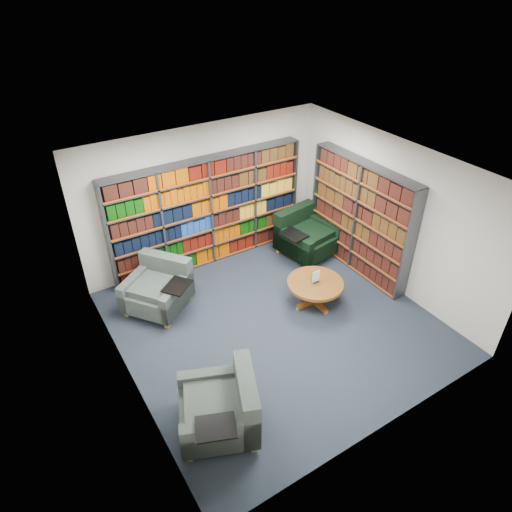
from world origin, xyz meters
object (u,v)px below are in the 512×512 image
chair_teal_left (160,288)px  coffee_table (315,286)px  chair_teal_front (225,409)px  chair_green_right (304,236)px

chair_teal_left → coffee_table: (2.36, -1.44, 0.02)m
chair_teal_left → chair_teal_front: bearing=-95.1°
chair_green_right → chair_teal_front: size_ratio=0.98×
chair_teal_front → coffee_table: (2.62, 1.44, 0.01)m
chair_teal_left → chair_green_right: 3.24m
chair_green_right → coffee_table: (-0.87, -1.48, 0.00)m
chair_teal_front → coffee_table: bearing=28.7°
chair_green_right → chair_teal_front: (-3.49, -2.92, -0.01)m
chair_teal_left → chair_green_right: chair_green_right is taller
chair_teal_front → coffee_table: chair_teal_front is taller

